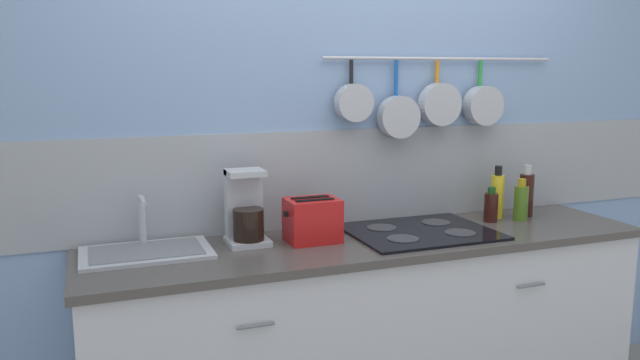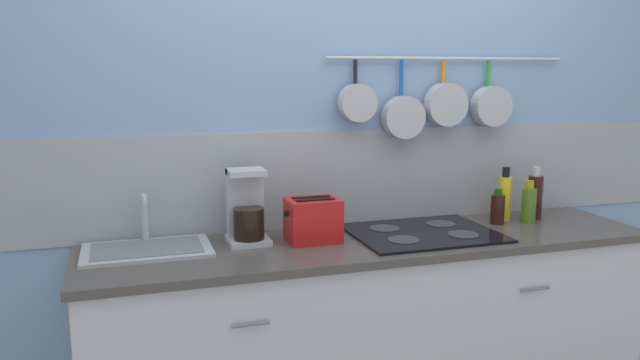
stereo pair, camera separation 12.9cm
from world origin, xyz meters
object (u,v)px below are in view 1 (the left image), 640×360
Objects in this scene: toaster at (312,220)px; bottle_dish_soap at (491,206)px; bottle_vinegar at (521,202)px; bottle_cooking_wine at (526,194)px; coffee_maker at (246,213)px; bottle_sesame_oil at (497,195)px.

bottle_dish_soap is at bearing 1.76° from toaster.
bottle_vinegar is 0.11m from bottle_cooking_wine.
coffee_maker is 1.42m from bottle_cooking_wine.
bottle_vinegar is at bearing -46.60° from bottle_sesame_oil.
toaster is at bearing -179.80° from bottle_vinegar.
coffee_maker is 0.28m from toaster.
bottle_cooking_wine reaches higher than bottle_vinegar.
bottle_dish_soap is at bearing -170.37° from bottle_cooking_wine.
bottle_dish_soap is at bearing 170.94° from bottle_vinegar.
coffee_maker is 1.32× the size of toaster.
bottle_sesame_oil is 0.12m from bottle_vinegar.
bottle_dish_soap is 0.65× the size of bottle_sesame_oil.
bottle_dish_soap is 0.16m from bottle_vinegar.
coffee_maker is at bearing 164.67° from toaster.
coffee_maker reaches higher than toaster.
coffee_maker is 1.21× the size of bottle_sesame_oil.
bottle_vinegar is at bearing -2.98° from coffee_maker.
bottle_cooking_wine is at bearing -6.30° from bottle_sesame_oil.
toaster is 1.07m from bottle_vinegar.
coffee_maker is 1.34m from bottle_vinegar.
bottle_sesame_oil is at bearing 36.97° from bottle_dish_soap.
toaster reaches higher than bottle_dish_soap.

